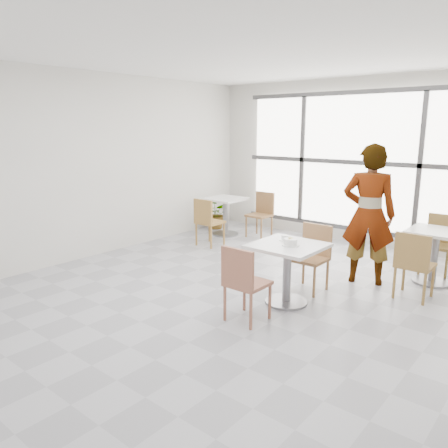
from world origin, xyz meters
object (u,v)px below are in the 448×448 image
Objects in this scene: person at (369,215)px; bg_chair_left_far at (262,211)px; main_table at (287,262)px; bg_table_left at (225,211)px; oatmeal_bowl at (291,242)px; bg_chair_right_far at (440,240)px; chair_far at (313,253)px; plant_left at (217,214)px; chair_near at (243,279)px; bg_table_right at (435,249)px; bg_chair_left_near at (207,219)px; bg_chair_right_near at (414,261)px; coffee_cup at (285,238)px.

bg_chair_left_far is at bearing -45.14° from person.
bg_table_left is (-2.80, 2.21, -0.04)m from main_table.
bg_chair_right_far is (1.06, 2.44, -0.29)m from oatmeal_bowl.
bg_table_left is at bearing -148.71° from bg_chair_left_far.
chair_far is 2.92m from bg_chair_left_far.
plant_left is (-4.40, 0.08, -0.18)m from bg_chair_right_far.
bg_chair_left_far is (-2.10, 3.35, 0.00)m from chair_near.
bg_table_right is 0.86× the size of bg_chair_left_far.
chair_near is 4.14× the size of oatmeal_bowl.
chair_near reaches higher than main_table.
bg_chair_left_near reaches higher than bg_table_left.
main_table is 1.23× the size of plant_left.
bg_chair_right_far is at bearing -2.83° from bg_chair_left_far.
bg_chair_left_far is at bearing -23.98° from bg_chair_right_near.
person is 2.21× the size of bg_chair_left_far.
coffee_cup is (-0.13, -0.50, 0.28)m from chair_far.
chair_near is at bearing -100.25° from oatmeal_bowl.
bg_chair_left_far is at bearing 168.88° from bg_table_right.
bg_chair_left_near is 1.00× the size of bg_chair_left_far.
plant_left is (-3.34, 2.52, -0.47)m from oatmeal_bowl.
bg_chair_right_near reaches higher than plant_left.
plant_left is (-3.16, 2.37, -0.46)m from coffee_cup.
person is 2.96× the size of plant_left.
bg_chair_right_far reaches higher than coffee_cup.
person is at bearing -14.89° from bg_table_left.
coffee_cup is at bearing -126.16° from bg_table_right.
chair_far is at bearing 94.61° from oatmeal_bowl.
bg_table_left is 3.92m from bg_chair_right_far.
person is at bearing -103.94° from chair_near.
main_table is at bearing -96.23° from chair_near.
chair_near is 3.41m from bg_chair_right_far.
bg_chair_left_near is at bearing -104.77° from bg_chair_left_far.
coffee_cup is 3.98m from plant_left.
main_table is 1.59m from bg_chair_right_near.
bg_table_right is at bearing -7.40° from plant_left.
bg_table_right is 0.86× the size of bg_chair_right_near.
main_table and bg_table_right have the same top height.
bg_chair_right_near is at bearing 43.92° from main_table.
person is at bearing -19.04° from bg_chair_right_near.
oatmeal_bowl reaches higher than plant_left.
chair_far is at bearing 164.39° from bg_chair_left_near.
oatmeal_bowl is 1.43m from person.
person is at bearing 57.98° from chair_far.
bg_chair_right_near is 1.34× the size of plant_left.
bg_chair_left_near is (0.29, -0.87, 0.01)m from bg_table_left.
oatmeal_bowl is 4.21m from plant_left.
chair_near is at bearing 56.16° from person.
chair_near is 3.22m from bg_chair_left_near.
bg_chair_left_far is 3.30m from bg_chair_right_far.
coffee_cup is 3.21m from bg_chair_left_far.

